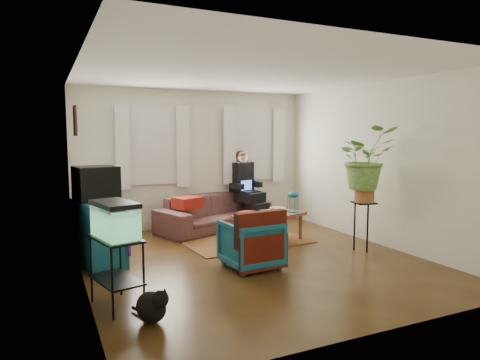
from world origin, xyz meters
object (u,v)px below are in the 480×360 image
dresser (99,233)px  coffee_table (270,228)px  side_table (111,221)px  aquarium_stand (117,272)px  sofa (215,206)px  plant_stand (363,226)px  armchair (251,241)px

dresser → coffee_table: bearing=-9.9°
side_table → aquarium_stand: aquarium_stand is taller
dresser → side_table: bearing=64.4°
sofa → side_table: sofa is taller
sofa → plant_stand: sofa is taller
coffee_table → sofa: bearing=89.6°
side_table → plant_stand: size_ratio=0.88×
plant_stand → side_table: bearing=146.2°
plant_stand → armchair: bearing=-179.4°
sofa → plant_stand: (1.50, -2.34, -0.06)m
sofa → armchair: bearing=-119.4°
dresser → coffee_table: 2.69m
dresser → coffee_table: dresser is taller
dresser → plant_stand: dresser is taller
side_table → plant_stand: plant_stand is taller
coffee_table → plant_stand: plant_stand is taller
dresser → aquarium_stand: 1.62m
sofa → dresser: (-2.24, -1.35, 0.00)m
sofa → side_table: 1.90m
aquarium_stand → plant_stand: 3.80m
coffee_table → dresser: bearing=161.6°
aquarium_stand → plant_stand: size_ratio=0.96×
sofa → coffee_table: sofa is taller
dresser → armchair: (1.82, -1.01, -0.08)m
armchair → sofa: bearing=-103.6°
side_table → armchair: armchair is taller
plant_stand → coffee_table: bearing=135.7°
aquarium_stand → coffee_table: bearing=17.9°
sofa → aquarium_stand: 3.72m
armchair → plant_stand: bearing=177.0°
aquarium_stand → coffee_table: size_ratio=0.62×
sofa → side_table: size_ratio=3.37×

